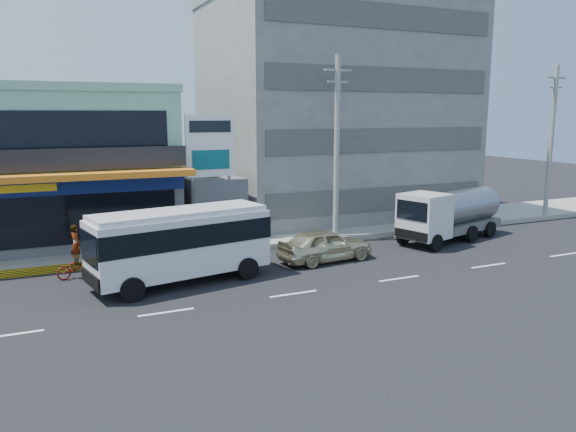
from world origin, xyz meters
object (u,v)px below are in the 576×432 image
at_px(satellite_dish, 210,175).
at_px(utility_pole_near, 337,148).
at_px(sedan, 325,245).
at_px(shop_building, 52,169).
at_px(motorcycle_rider, 77,260).
at_px(minibus, 180,240).
at_px(tanker_truck, 448,214).
at_px(concrete_building, 334,113).
at_px(billboard, 210,153).
at_px(utility_pole_far, 551,141).

xyz_separation_m(satellite_dish, utility_pole_near, (6.00, -3.60, 1.57)).
distance_m(satellite_dish, sedan, 8.39).
distance_m(shop_building, sedan, 15.59).
bearing_deg(satellite_dish, motorcycle_rider, -145.85).
bearing_deg(sedan, shop_building, 43.49).
distance_m(utility_pole_near, minibus, 10.99).
height_order(minibus, tanker_truck, minibus).
bearing_deg(tanker_truck, minibus, -173.90).
bearing_deg(satellite_dish, shop_building, 159.79).
height_order(shop_building, tanker_truck, shop_building).
relative_size(concrete_building, tanker_truck, 2.14).
distance_m(shop_building, billboard, 8.92).
height_order(shop_building, concrete_building, concrete_building).
bearing_deg(sedan, satellite_dish, 20.80).
height_order(billboard, tanker_truck, billboard).
bearing_deg(utility_pole_far, tanker_truck, -166.43).
distance_m(utility_pole_far, tanker_truck, 11.20).
xyz_separation_m(concrete_building, utility_pole_far, (12.00, -7.60, -1.85)).
relative_size(shop_building, concrete_building, 0.77).
bearing_deg(billboard, concrete_building, 28.92).
bearing_deg(utility_pole_near, shop_building, 154.94).
relative_size(concrete_building, sedan, 3.44).
bearing_deg(concrete_building, sedan, -120.40).
height_order(concrete_building, minibus, concrete_building).
bearing_deg(minibus, shop_building, 112.26).
distance_m(billboard, motorcycle_rider, 8.80).
xyz_separation_m(concrete_building, billboard, (-10.50, -5.80, -2.07)).
height_order(shop_building, utility_pole_far, utility_pole_far).
bearing_deg(utility_pole_near, sedan, -125.66).
bearing_deg(satellite_dish, billboard, -105.52).
height_order(billboard, motorcycle_rider, billboard).
xyz_separation_m(concrete_building, tanker_truck, (1.70, -10.09, -5.48)).
xyz_separation_m(minibus, motorcycle_rider, (-3.89, 2.62, -1.08)).
xyz_separation_m(satellite_dish, minibus, (-3.63, -7.72, -1.73)).
distance_m(satellite_dish, tanker_truck, 13.35).
height_order(satellite_dish, billboard, billboard).
bearing_deg(sedan, motorcycle_rider, 74.35).
bearing_deg(concrete_building, motorcycle_rider, -152.55).
height_order(billboard, minibus, billboard).
xyz_separation_m(utility_pole_far, sedan, (-18.52, -3.51, -4.36)).
relative_size(minibus, tanker_truck, 1.03).
xyz_separation_m(utility_pole_near, tanker_truck, (5.70, -2.49, -3.63)).
relative_size(utility_pole_near, tanker_truck, 1.34).
bearing_deg(shop_building, utility_pole_far, -12.31).
bearing_deg(shop_building, concrete_building, 3.35).
relative_size(shop_building, minibus, 1.61).
bearing_deg(satellite_dish, utility_pole_far, -9.29).
xyz_separation_m(utility_pole_near, motorcycle_rider, (-13.52, -1.50, -4.38)).
xyz_separation_m(sedan, motorcycle_rider, (-11.00, 2.01, -0.03)).
bearing_deg(utility_pole_near, concrete_building, 62.24).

